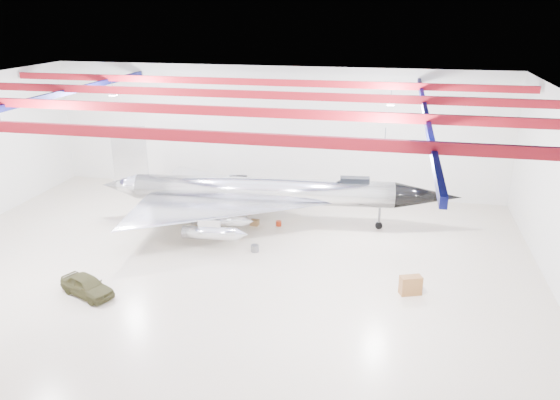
# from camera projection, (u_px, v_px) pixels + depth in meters

# --- Properties ---
(floor) EXTENTS (40.00, 40.00, 0.00)m
(floor) POSITION_uv_depth(u_px,v_px,m) (223.00, 261.00, 35.63)
(floor) COLOR beige
(floor) RESTS_ON ground
(wall_back) EXTENTS (40.00, 0.00, 40.00)m
(wall_back) POSITION_uv_depth(u_px,v_px,m) (273.00, 130.00, 47.62)
(wall_back) COLOR silver
(wall_back) RESTS_ON floor
(ceiling) EXTENTS (40.00, 40.00, 0.00)m
(ceiling) POSITION_uv_depth(u_px,v_px,m) (216.00, 91.00, 31.96)
(ceiling) COLOR #0A0F38
(ceiling) RESTS_ON wall_back
(ceiling_structure) EXTENTS (39.50, 29.50, 1.08)m
(ceiling_structure) POSITION_uv_depth(u_px,v_px,m) (217.00, 103.00, 32.19)
(ceiling_structure) COLOR maroon
(ceiling_structure) RESTS_ON ceiling
(jet_aircraft) EXTENTS (27.08, 16.91, 7.38)m
(jet_aircraft) POSITION_uv_depth(u_px,v_px,m) (263.00, 194.00, 40.86)
(jet_aircraft) COLOR silver
(jet_aircraft) RESTS_ON floor
(jeep) EXTENTS (3.87, 2.76, 1.22)m
(jeep) POSITION_uv_depth(u_px,v_px,m) (87.00, 286.00, 31.17)
(jeep) COLOR #3E3C1F
(jeep) RESTS_ON floor
(desk) EXTENTS (1.36, 1.01, 1.12)m
(desk) POSITION_uv_depth(u_px,v_px,m) (411.00, 285.00, 31.31)
(desk) COLOR brown
(desk) RESTS_ON floor
(crate_ply) EXTENTS (0.60, 0.48, 0.40)m
(crate_ply) POSITION_uv_depth(u_px,v_px,m) (200.00, 224.00, 41.09)
(crate_ply) COLOR olive
(crate_ply) RESTS_ON floor
(toolbox_red) EXTENTS (0.52, 0.48, 0.30)m
(toolbox_red) POSITION_uv_depth(u_px,v_px,m) (252.00, 222.00, 41.72)
(toolbox_red) COLOR #A82B10
(toolbox_red) RESTS_ON floor
(engine_drum) EXTENTS (0.57, 0.57, 0.48)m
(engine_drum) POSITION_uv_depth(u_px,v_px,m) (255.00, 248.00, 36.87)
(engine_drum) COLOR #59595B
(engine_drum) RESTS_ON floor
(crate_small) EXTENTS (0.41, 0.35, 0.25)m
(crate_small) POSITION_uv_depth(u_px,v_px,m) (136.00, 212.00, 43.74)
(crate_small) COLOR #59595B
(crate_small) RESTS_ON floor
(tool_chest) EXTENTS (0.55, 0.55, 0.38)m
(tool_chest) POSITION_uv_depth(u_px,v_px,m) (279.00, 223.00, 41.27)
(tool_chest) COLOR #A82B10
(tool_chest) RESTS_ON floor
(oil_barrel) EXTENTS (0.68, 0.57, 0.44)m
(oil_barrel) POSITION_uv_depth(u_px,v_px,m) (255.00, 223.00, 41.36)
(oil_barrel) COLOR olive
(oil_barrel) RESTS_ON floor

